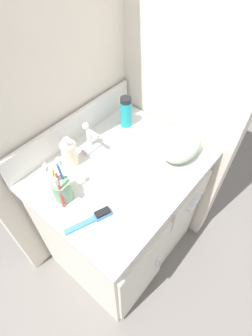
# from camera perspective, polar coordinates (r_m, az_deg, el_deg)

# --- Properties ---
(ground_plane) EXTENTS (6.00, 6.00, 0.00)m
(ground_plane) POSITION_cam_1_polar(r_m,az_deg,el_deg) (1.78, -0.75, -16.23)
(ground_plane) COLOR slate
(wall_back) EXTENTS (0.91, 0.08, 2.20)m
(wall_back) POSITION_cam_1_polar(r_m,az_deg,el_deg) (1.11, -15.67, 20.07)
(wall_back) COLOR beige
(wall_back) RESTS_ON ground_plane
(wall_right) EXTENTS (0.08, 0.66, 2.20)m
(wall_right) POSITION_cam_1_polar(r_m,az_deg,el_deg) (1.19, 13.00, 22.62)
(wall_right) COLOR beige
(wall_right) RESTS_ON ground_plane
(vanity) EXTENTS (0.73, 0.60, 0.77)m
(vanity) POSITION_cam_1_polar(r_m,az_deg,el_deg) (1.41, -0.83, -9.67)
(vanity) COLOR silver
(vanity) RESTS_ON ground_plane
(backsplash) EXTENTS (0.73, 0.02, 0.13)m
(backsplash) POSITION_cam_1_polar(r_m,az_deg,el_deg) (1.22, -11.34, 8.62)
(backsplash) COLOR silver
(backsplash) RESTS_ON vanity
(sink_faucet) EXTENTS (0.09, 0.09, 0.14)m
(sink_faucet) POSITION_cam_1_polar(r_m,az_deg,el_deg) (1.17, -7.88, 5.95)
(sink_faucet) COLOR silver
(sink_faucet) RESTS_ON vanity
(toothbrush_cup) EXTENTS (0.08, 0.09, 0.19)m
(toothbrush_cup) POSITION_cam_1_polar(r_m,az_deg,el_deg) (1.01, -13.75, -4.47)
(toothbrush_cup) COLOR gray
(toothbrush_cup) RESTS_ON vanity
(soap_dispenser) EXTENTS (0.06, 0.07, 0.15)m
(soap_dispenser) POSITION_cam_1_polar(r_m,az_deg,el_deg) (1.11, -12.21, 3.12)
(soap_dispenser) COLOR beige
(soap_dispenser) RESTS_ON vanity
(shaving_cream_can) EXTENTS (0.05, 0.05, 0.15)m
(shaving_cream_can) POSITION_cam_1_polar(r_m,az_deg,el_deg) (1.27, -0.05, 12.08)
(shaving_cream_can) COLOR teal
(shaving_cream_can) RESTS_ON vanity
(hairbrush) EXTENTS (0.18, 0.09, 0.03)m
(hairbrush) POSITION_cam_1_polar(r_m,az_deg,el_deg) (0.97, -6.78, -10.70)
(hairbrush) COLOR teal
(hairbrush) RESTS_ON vanity
(hand_towel) EXTENTS (0.22, 0.15, 0.09)m
(hand_towel) POSITION_cam_1_polar(r_m,az_deg,el_deg) (1.17, 12.40, 4.71)
(hand_towel) COLOR #A8BCA3
(hand_towel) RESTS_ON vanity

